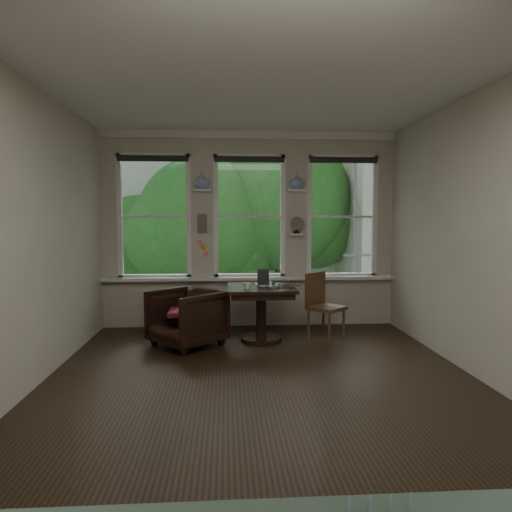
{
  "coord_description": "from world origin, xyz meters",
  "views": [
    {
      "loc": [
        -0.36,
        -4.83,
        1.66
      ],
      "look_at": [
        0.01,
        0.9,
        1.2
      ],
      "focal_mm": 32.0,
      "sensor_mm": 36.0,
      "label": 1
    }
  ],
  "objects": [
    {
      "name": "ground",
      "position": [
        0.0,
        0.0,
        0.0
      ],
      "size": [
        4.5,
        4.5,
        0.0
      ],
      "primitive_type": "plane",
      "color": "black",
      "rests_on": "ground"
    },
    {
      "name": "ceiling",
      "position": [
        0.0,
        0.0,
        3.0
      ],
      "size": [
        4.5,
        4.5,
        0.0
      ],
      "primitive_type": "plane",
      "rotation": [
        3.14,
        0.0,
        0.0
      ],
      "color": "silver",
      "rests_on": "ground"
    },
    {
      "name": "wall_back",
      "position": [
        0.0,
        2.25,
        1.5
      ],
      "size": [
        4.5,
        0.0,
        4.5
      ],
      "primitive_type": "plane",
      "rotation": [
        1.57,
        0.0,
        0.0
      ],
      "color": "beige",
      "rests_on": "ground"
    },
    {
      "name": "wall_front",
      "position": [
        0.0,
        -2.25,
        1.5
      ],
      "size": [
        4.5,
        0.0,
        4.5
      ],
      "primitive_type": "plane",
      "rotation": [
        -1.57,
        0.0,
        0.0
      ],
      "color": "beige",
      "rests_on": "ground"
    },
    {
      "name": "wall_left",
      "position": [
        -2.25,
        0.0,
        1.5
      ],
      "size": [
        0.0,
        4.5,
        4.5
      ],
      "primitive_type": "plane",
      "rotation": [
        1.57,
        0.0,
        1.57
      ],
      "color": "beige",
      "rests_on": "ground"
    },
    {
      "name": "wall_right",
      "position": [
        2.25,
        0.0,
        1.5
      ],
      "size": [
        0.0,
        4.5,
        4.5
      ],
      "primitive_type": "plane",
      "rotation": [
        1.57,
        0.0,
        -1.57
      ],
      "color": "beige",
      "rests_on": "ground"
    },
    {
      "name": "window_left",
      "position": [
        -1.45,
        2.25,
        1.7
      ],
      "size": [
        1.1,
        0.12,
        1.9
      ],
      "primitive_type": null,
      "color": "white",
      "rests_on": "ground"
    },
    {
      "name": "window_center",
      "position": [
        0.0,
        2.25,
        1.7
      ],
      "size": [
        1.1,
        0.12,
        1.9
      ],
      "primitive_type": null,
      "color": "white",
      "rests_on": "ground"
    },
    {
      "name": "window_right",
      "position": [
        1.45,
        2.25,
        1.7
      ],
      "size": [
        1.1,
        0.12,
        1.9
      ],
      "primitive_type": null,
      "color": "white",
      "rests_on": "ground"
    },
    {
      "name": "shelf_left",
      "position": [
        -0.72,
        2.15,
        2.1
      ],
      "size": [
        0.26,
        0.16,
        0.03
      ],
      "primitive_type": "cube",
      "color": "white",
      "rests_on": "ground"
    },
    {
      "name": "shelf_right",
      "position": [
        0.72,
        2.15,
        2.1
      ],
      "size": [
        0.26,
        0.16,
        0.03
      ],
      "primitive_type": "cube",
      "color": "white",
      "rests_on": "ground"
    },
    {
      "name": "intercom",
      "position": [
        -0.72,
        2.18,
        1.6
      ],
      "size": [
        0.14,
        0.06,
        0.28
      ],
      "primitive_type": "cube",
      "color": "#59544F",
      "rests_on": "ground"
    },
    {
      "name": "sticky_notes",
      "position": [
        -0.72,
        2.19,
        1.25
      ],
      "size": [
        0.16,
        0.01,
        0.24
      ],
      "primitive_type": null,
      "color": "pink",
      "rests_on": "ground"
    },
    {
      "name": "desk_fan",
      "position": [
        0.72,
        2.13,
        1.53
      ],
      "size": [
        0.2,
        0.2,
        0.24
      ],
      "primitive_type": null,
      "color": "#59544F",
      "rests_on": "ground"
    },
    {
      "name": "vase_left",
      "position": [
        -0.72,
        2.15,
        2.24
      ],
      "size": [
        0.24,
        0.24,
        0.25
      ],
      "primitive_type": "imported",
      "color": "white",
      "rests_on": "shelf_left"
    },
    {
      "name": "vase_right",
      "position": [
        0.72,
        2.15,
        2.24
      ],
      "size": [
        0.24,
        0.24,
        0.25
      ],
      "primitive_type": "imported",
      "color": "white",
      "rests_on": "shelf_right"
    },
    {
      "name": "table",
      "position": [
        0.11,
        1.28,
        0.38
      ],
      "size": [
        0.9,
        0.9,
        0.75
      ],
      "primitive_type": null,
      "color": "black",
      "rests_on": "ground"
    },
    {
      "name": "armchair_left",
      "position": [
        -0.88,
        1.1,
        0.37
      ],
      "size": [
        1.15,
        1.15,
        0.75
      ],
      "primitive_type": "imported",
      "rotation": [
        0.0,
        0.0,
        -0.83
      ],
      "color": "black",
      "rests_on": "ground"
    },
    {
      "name": "cushion_red",
      "position": [
        -0.88,
        1.1,
        0.45
      ],
      "size": [
        0.45,
        0.45,
        0.06
      ],
      "primitive_type": "cube",
      "color": "maroon",
      "rests_on": "armchair_left"
    },
    {
      "name": "side_chair_right",
      "position": [
        1.0,
        1.25,
        0.46
      ],
      "size": [
        0.59,
        0.59,
        0.92
      ],
      "primitive_type": null,
      "rotation": [
        0.0,
        0.0,
        0.74
      ],
      "color": "#463019",
      "rests_on": "ground"
    },
    {
      "name": "laptop",
      "position": [
        0.47,
        1.14,
        0.76
      ],
      "size": [
        0.37,
        0.27,
        0.03
      ],
      "primitive_type": "imported",
      "rotation": [
        0.0,
        0.0,
        -0.15
      ],
      "color": "black",
      "rests_on": "table"
    },
    {
      "name": "mug",
      "position": [
        -0.09,
        1.07,
        0.79
      ],
      "size": [
        0.09,
        0.09,
        0.08
      ],
      "primitive_type": "imported",
      "rotation": [
        0.0,
        0.0,
        -0.06
      ],
      "color": "white",
      "rests_on": "table"
    },
    {
      "name": "drinking_glass",
      "position": [
        0.22,
        1.13,
        0.79
      ],
      "size": [
        0.14,
        0.14,
        0.09
      ],
      "primitive_type": "imported",
      "rotation": [
        0.0,
        0.0,
        -0.24
      ],
      "color": "white",
      "rests_on": "table"
    },
    {
      "name": "tablet",
      "position": [
        0.15,
        1.41,
        0.86
      ],
      "size": [
        0.16,
        0.08,
        0.22
      ],
      "primitive_type": "cube",
      "rotation": [
        -0.26,
        0.0,
        -0.02
      ],
      "color": "black",
      "rests_on": "table"
    },
    {
      "name": "papers",
      "position": [
        0.18,
        1.44,
        0.75
      ],
      "size": [
        0.28,
        0.34,
        0.0
      ],
      "primitive_type": "cube",
      "rotation": [
        0.0,
        0.0,
        0.23
      ],
      "color": "silver",
      "rests_on": "table"
    }
  ]
}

